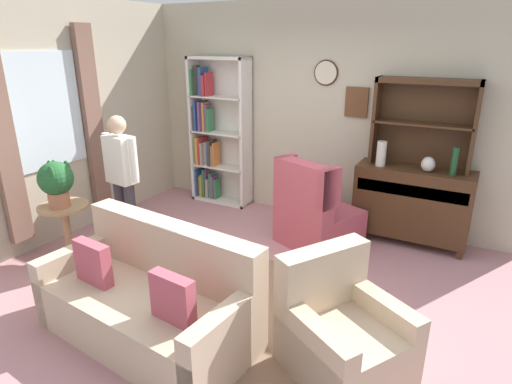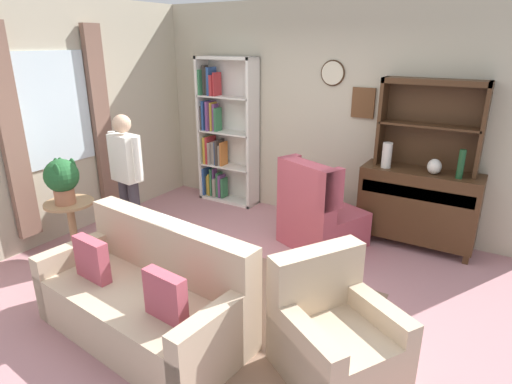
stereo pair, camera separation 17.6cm
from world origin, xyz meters
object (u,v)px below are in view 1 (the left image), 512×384
(bookshelf, at_px, (215,135))
(bottle_wine, at_px, (454,162))
(wingback_chair, at_px, (315,214))
(potted_plant_large, at_px, (56,180))
(vase_round, at_px, (428,164))
(armchair_floral, at_px, (342,335))
(sideboard, at_px, (412,202))
(plant_stand, at_px, (67,226))
(vase_tall, at_px, (381,154))
(person_reading, at_px, (122,175))
(couch_floral, at_px, (150,301))
(sideboard_hutch, at_px, (425,111))
(potted_plant_small, at_px, (108,239))

(bookshelf, xyz_separation_m, bottle_wine, (3.21, -0.17, 0.07))
(wingback_chair, xyz_separation_m, potted_plant_large, (-2.21, -1.70, 0.56))
(vase_round, xyz_separation_m, armchair_floral, (-0.17, -2.38, -0.72))
(vase_round, bearing_deg, sideboard, 152.83)
(plant_stand, relative_size, potted_plant_large, 1.32)
(bookshelf, xyz_separation_m, vase_tall, (2.43, -0.16, 0.06))
(person_reading, bearing_deg, couch_floral, -39.12)
(sideboard_hutch, xyz_separation_m, bottle_wine, (0.39, -0.20, -0.48))
(sideboard, bearing_deg, potted_plant_small, -146.57)
(plant_stand, distance_m, potted_plant_large, 0.54)
(sideboard_hutch, height_order, vase_round, sideboard_hutch)
(sideboard, distance_m, armchair_floral, 2.45)
(sideboard_hutch, xyz_separation_m, couch_floral, (-1.53, -2.92, -1.25))
(bottle_wine, height_order, potted_plant_small, bottle_wine)
(wingback_chair, distance_m, potted_plant_large, 2.84)
(sideboard, height_order, armchair_floral, sideboard)
(vase_tall, bearing_deg, vase_round, 1.49)
(sideboard_hutch, bearing_deg, bottle_wine, -26.96)
(bottle_wine, xyz_separation_m, wingback_chair, (-1.36, -0.53, -0.69))
(couch_floral, bearing_deg, vase_tall, 67.43)
(person_reading, bearing_deg, armchair_floral, -13.68)
(sideboard, xyz_separation_m, wingback_chair, (-0.97, -0.62, -0.13))
(couch_floral, bearing_deg, armchair_floral, 13.99)
(bottle_wine, bearing_deg, wingback_chair, -158.69)
(sideboard, distance_m, sideboard_hutch, 1.06)
(sideboard, height_order, bottle_wine, bottle_wine)
(bottle_wine, bearing_deg, sideboard_hutch, 153.04)
(bottle_wine, relative_size, wingback_chair, 0.30)
(sideboard_hutch, distance_m, potted_plant_small, 3.87)
(vase_round, distance_m, potted_plant_large, 4.01)
(plant_stand, height_order, potted_plant_small, plant_stand)
(plant_stand, bearing_deg, potted_plant_small, 53.87)
(bookshelf, xyz_separation_m, armchair_floral, (2.78, -2.52, -0.72))
(sideboard_hutch, distance_m, wingback_chair, 1.69)
(sideboard_hutch, distance_m, plant_stand, 4.15)
(potted_plant_large, bearing_deg, bookshelf, 81.43)
(plant_stand, distance_m, potted_plant_small, 0.47)
(armchair_floral, height_order, person_reading, person_reading)
(vase_tall, xyz_separation_m, potted_plant_small, (-2.57, -1.87, -0.90))
(armchair_floral, height_order, potted_plant_large, potted_plant_large)
(sideboard_hutch, relative_size, vase_round, 6.47)
(wingback_chair, relative_size, potted_plant_large, 2.14)
(bookshelf, height_order, sideboard, bookshelf)
(vase_round, bearing_deg, bookshelf, 177.12)
(vase_round, xyz_separation_m, person_reading, (-2.94, -1.70, -0.10))
(vase_tall, xyz_separation_m, vase_round, (0.52, 0.01, -0.06))
(sideboard, distance_m, potted_plant_large, 3.96)
(sideboard, relative_size, sideboard_hutch, 1.18)
(sideboard, height_order, vase_round, vase_round)
(couch_floral, xyz_separation_m, wingback_chair, (0.56, 2.19, 0.07))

